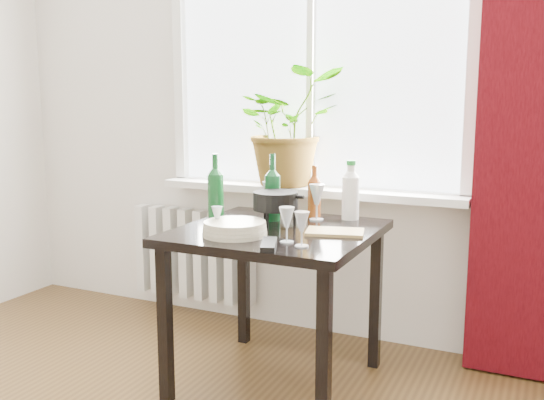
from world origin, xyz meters
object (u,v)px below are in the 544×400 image
at_px(wine_bottle_right, 272,187).
at_px(wineglass_far_right, 302,229).
at_px(bottle_amber, 314,191).
at_px(cleaning_bottle, 351,190).
at_px(table, 277,248).
at_px(plate_stack, 235,228).
at_px(wineglass_back_center, 317,202).
at_px(wine_bottle_left, 216,186).
at_px(fondue_pot, 276,209).
at_px(radiator, 194,254).
at_px(wineglass_back_left, 270,200).
at_px(cutting_board, 335,232).
at_px(wineglass_front_left, 217,219).
at_px(wineglass_front_right, 287,225).
at_px(tv_remote, 269,244).
at_px(potted_plant, 289,127).

bearing_deg(wine_bottle_right, wineglass_far_right, -52.62).
bearing_deg(bottle_amber, wine_bottle_right, -136.86).
bearing_deg(cleaning_bottle, wine_bottle_right, -150.97).
distance_m(table, wineglass_far_right, 0.39).
height_order(bottle_amber, plate_stack, bottle_amber).
height_order(table, wineglass_back_center, wineglass_back_center).
distance_m(wine_bottle_left, wineglass_back_center, 0.49).
relative_size(cleaning_bottle, fondue_pot, 1.23).
xyz_separation_m(radiator, cleaning_bottle, (1.08, -0.29, 0.51)).
xyz_separation_m(wineglass_back_left, cutting_board, (0.39, -0.18, -0.09)).
bearing_deg(plate_stack, bottle_amber, 71.97).
relative_size(radiator, wineglass_far_right, 5.54).
relative_size(table, wineglass_far_right, 5.88).
bearing_deg(wineglass_back_left, radiator, 148.76).
height_order(cleaning_bottle, wineglass_back_left, cleaning_bottle).
height_order(bottle_amber, cleaning_bottle, cleaning_bottle).
height_order(radiator, wineglass_front_left, wineglass_front_left).
relative_size(wineglass_front_right, fondue_pot, 0.63).
relative_size(cleaning_bottle, wineglass_back_center, 1.62).
bearing_deg(wineglass_far_right, wineglass_back_left, 127.57).
height_order(cleaning_bottle, plate_stack, cleaning_bottle).
relative_size(table, cleaning_bottle, 2.93).
bearing_deg(cleaning_bottle, wineglass_front_right, -98.15).
xyz_separation_m(bottle_amber, wineglass_front_right, (0.09, -0.54, -0.06)).
height_order(table, wineglass_front_left, wineglass_front_left).
bearing_deg(wine_bottle_right, fondue_pot, -58.80).
relative_size(table, tv_remote, 4.47).
distance_m(wineglass_back_center, wineglass_back_left, 0.23).
relative_size(wine_bottle_right, wineglass_back_left, 1.73).
distance_m(wineglass_back_center, tv_remote, 0.59).
bearing_deg(wineglass_back_center, table, -110.05).
xyz_separation_m(wineglass_back_center, cutting_board, (0.18, -0.24, -0.08)).
distance_m(fondue_pot, tv_remote, 0.40).
bearing_deg(radiator, bottle_amber, -19.60).
relative_size(cleaning_bottle, tv_remote, 1.53).
xyz_separation_m(wine_bottle_left, fondue_pot, (0.33, -0.02, -0.08)).
bearing_deg(wine_bottle_left, radiator, 131.18).
bearing_deg(table, plate_stack, -117.64).
bearing_deg(wine_bottle_left, tv_remote, -39.72).
relative_size(table, wineglass_back_left, 4.54).
bearing_deg(wine_bottle_right, cutting_board, -21.58).
bearing_deg(potted_plant, fondue_pot, -72.06).
bearing_deg(cutting_board, wineglass_back_center, 126.37).
relative_size(wineglass_front_left, fondue_pot, 0.49).
distance_m(radiator, plate_stack, 1.18).
bearing_deg(wineglass_back_center, wine_bottle_left, -156.93).
distance_m(bottle_amber, cleaning_bottle, 0.18).
relative_size(wineglass_back_left, plate_stack, 0.67).
bearing_deg(bottle_amber, cutting_board, -54.25).
height_order(potted_plant, wineglass_back_left, potted_plant).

